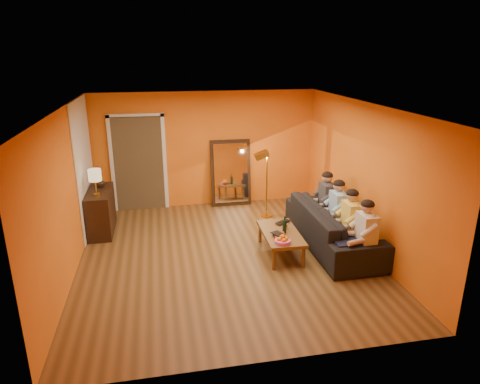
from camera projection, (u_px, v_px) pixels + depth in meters
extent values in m
cube|color=brown|center=(226.00, 256.00, 7.53)|extent=(5.00, 5.50, 0.00)
cube|color=white|center=(224.00, 107.00, 6.70)|extent=(5.00, 5.50, 0.00)
cube|color=orange|center=(206.00, 150.00, 9.68)|extent=(5.00, 0.00, 2.60)
cube|color=orange|center=(67.00, 195.00, 6.66)|extent=(0.00, 5.50, 2.60)
cube|color=orange|center=(364.00, 177.00, 7.57)|extent=(0.00, 5.50, 2.60)
cube|color=white|center=(84.00, 166.00, 8.29)|extent=(0.02, 1.90, 2.58)
cube|color=#3F2D19|center=(139.00, 163.00, 9.56)|extent=(1.06, 0.30, 2.10)
cube|color=white|center=(112.00, 165.00, 9.34)|extent=(0.08, 0.06, 2.20)
cube|color=white|center=(165.00, 163.00, 9.55)|extent=(0.08, 0.06, 2.20)
cube|color=white|center=(135.00, 115.00, 9.11)|extent=(1.22, 0.06, 0.08)
cube|color=#2F1F0F|center=(231.00, 173.00, 9.83)|extent=(0.92, 0.27, 1.51)
cube|color=white|center=(231.00, 173.00, 9.80)|extent=(0.78, 0.21, 1.35)
cube|color=#2F1F0F|center=(101.00, 211.00, 8.43)|extent=(0.44, 1.18, 0.85)
imported|color=black|center=(333.00, 226.00, 7.84)|extent=(2.58, 1.01, 0.75)
cylinder|color=black|center=(285.00, 225.00, 7.39)|extent=(0.07, 0.07, 0.31)
imported|color=#B27F3F|center=(285.00, 226.00, 7.59)|extent=(0.11, 0.11, 0.09)
imported|color=black|center=(285.00, 223.00, 7.83)|extent=(0.39, 0.36, 0.03)
imported|color=#2F1F0F|center=(274.00, 237.00, 7.25)|extent=(0.21, 0.28, 0.03)
imported|color=#B12C14|center=(274.00, 235.00, 7.25)|extent=(0.21, 0.28, 0.02)
imported|color=black|center=(274.00, 235.00, 7.23)|extent=(0.23, 0.26, 0.02)
imported|color=#2F1F0F|center=(100.00, 182.00, 8.49)|extent=(0.19, 0.19, 0.20)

